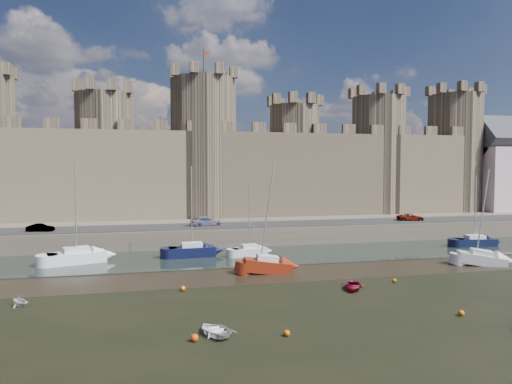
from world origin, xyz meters
TOP-DOWN VIEW (x-y plane):
  - ground at (0.00, 0.00)m, footprint 160.00×160.00m
  - seaweed_patch at (0.00, -6.00)m, footprint 70.00×34.00m
  - water_channel at (0.00, 24.00)m, footprint 160.00×12.00m
  - quay at (0.00, 60.00)m, footprint 160.00×60.00m
  - road at (0.00, 34.00)m, footprint 160.00×7.00m
  - castle at (-0.64, 48.00)m, footprint 108.50×11.00m
  - car_1 at (-20.45, 32.93)m, footprint 3.37×1.54m
  - car_2 at (0.78, 34.23)m, footprint 4.76×2.63m
  - car_3 at (32.09, 33.57)m, footprint 4.31×2.57m
  - sailboat_0 at (-14.79, 24.06)m, footprint 6.46×4.07m
  - sailboat_1 at (-2.00, 24.98)m, footprint 5.48×2.35m
  - sailboat_2 at (4.75, 23.91)m, footprint 4.29×2.10m
  - sailboat_3 at (35.93, 24.00)m, footprint 5.62×2.64m
  - sailboat_4 at (4.80, 15.27)m, footprint 4.91×2.14m
  - sailboat_5 at (28.63, 13.67)m, footprint 5.24×3.65m
  - dinghy_2 at (-2.68, -0.75)m, footprint 3.05×3.52m
  - dinghy_3 at (-16.51, 8.46)m, footprint 1.99×1.95m
  - dinghy_4 at (10.51, 7.32)m, footprint 3.25×3.64m
  - buoy_1 at (-4.02, 10.14)m, footprint 0.46×0.46m
  - buoy_2 at (1.73, -2.01)m, footprint 0.41×0.41m
  - buoy_3 at (15.31, 8.78)m, footprint 0.38×0.38m
  - buoy_4 at (-4.05, -1.62)m, footprint 0.49×0.49m
  - buoy_5 at (15.07, -0.99)m, footprint 0.44×0.44m

SIDE VIEW (x-z plane):
  - ground at x=0.00m, z-range 0.00..0.00m
  - seaweed_patch at x=0.00m, z-range 0.00..0.01m
  - water_channel at x=0.00m, z-range 0.00..0.08m
  - buoy_3 at x=15.31m, z-range 0.00..0.38m
  - buoy_2 at x=1.73m, z-range 0.00..0.41m
  - buoy_5 at x=15.07m, z-range 0.00..0.44m
  - buoy_1 at x=-4.02m, z-range 0.00..0.46m
  - buoy_4 at x=-4.05m, z-range 0.00..0.49m
  - dinghy_2 at x=-2.68m, z-range 0.00..0.61m
  - dinghy_4 at x=10.51m, z-range 0.00..0.62m
  - dinghy_3 at x=-16.51m, z-range 0.00..0.80m
  - sailboat_2 at x=4.75m, z-range -3.70..5.19m
  - sailboat_3 at x=35.93m, z-range -4.02..5.52m
  - sailboat_5 at x=28.63m, z-range -4.52..6.03m
  - sailboat_4 at x=4.80m, z-range -4.81..6.43m
  - sailboat_1 at x=-2.00m, z-range -4.56..6.24m
  - sailboat_0 at x=-14.79m, z-range -4.78..6.50m
  - quay at x=0.00m, z-range 0.00..2.50m
  - road at x=0.00m, z-range 2.50..2.60m
  - car_1 at x=-20.45m, z-range 2.50..3.57m
  - car_3 at x=32.09m, z-range 2.50..3.62m
  - car_2 at x=0.78m, z-range 2.50..3.81m
  - castle at x=-0.64m, z-range -2.83..26.17m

